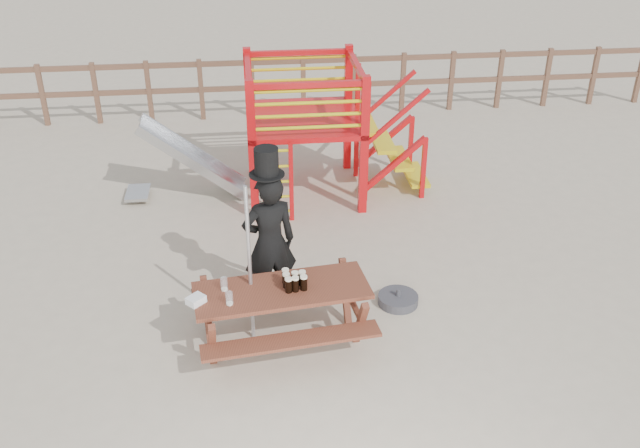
{
  "coord_description": "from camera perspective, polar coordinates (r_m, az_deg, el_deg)",
  "views": [
    {
      "loc": [
        -0.68,
        -6.56,
        5.07
      ],
      "look_at": [
        0.14,
        0.8,
        0.94
      ],
      "focal_mm": 40.0,
      "sensor_mm": 36.0,
      "label": 1
    }
  ],
  "objects": [
    {
      "name": "ground",
      "position": [
        8.32,
        -0.35,
        -8.39
      ],
      "size": [
        60.0,
        60.0,
        0.0
      ],
      "primitive_type": "plane",
      "color": "#BAAA91",
      "rests_on": "ground"
    },
    {
      "name": "man_with_hat",
      "position": [
        8.21,
        -4.07,
        -1.25
      ],
      "size": [
        0.72,
        0.56,
        2.06
      ],
      "rotation": [
        0.0,
        0.0,
        3.38
      ],
      "color": "black",
      "rests_on": "ground"
    },
    {
      "name": "back_fence",
      "position": [
        14.25,
        -3.39,
        11.41
      ],
      "size": [
        15.09,
        0.09,
        1.2
      ],
      "color": "brown",
      "rests_on": "ground"
    },
    {
      "name": "parasol_base",
      "position": [
        8.74,
        6.26,
        -6.02
      ],
      "size": [
        0.49,
        0.49,
        0.21
      ],
      "color": "#39393E",
      "rests_on": "ground"
    },
    {
      "name": "empty_glasses",
      "position": [
        7.58,
        -7.48,
        -5.39
      ],
      "size": [
        0.13,
        0.35,
        0.15
      ],
      "color": "silver",
      "rests_on": "picnic_table"
    },
    {
      "name": "paper_bag",
      "position": [
        7.56,
        -9.9,
        -6.01
      ],
      "size": [
        0.23,
        0.23,
        0.08
      ],
      "primitive_type": "cube",
      "rotation": [
        0.0,
        0.0,
        0.76
      ],
      "color": "white",
      "rests_on": "picnic_table"
    },
    {
      "name": "metal_pole",
      "position": [
        7.68,
        -5.64,
        -3.38
      ],
      "size": [
        0.04,
        0.04,
        1.91
      ],
      "primitive_type": "cylinder",
      "color": "#B2B2B7",
      "rests_on": "ground"
    },
    {
      "name": "stout_pints",
      "position": [
        7.67,
        -2.11,
        -4.55
      ],
      "size": [
        0.26,
        0.26,
        0.17
      ],
      "color": "black",
      "rests_on": "picnic_table"
    },
    {
      "name": "playground_fort",
      "position": [
        10.93,
        -1.72,
        7.7
      ],
      "size": [
        4.71,
        1.84,
        2.1
      ],
      "color": "red",
      "rests_on": "ground"
    },
    {
      "name": "picnic_table",
      "position": [
        7.86,
        -3.04,
        -6.8
      ],
      "size": [
        2.03,
        1.52,
        0.73
      ],
      "rotation": [
        0.0,
        0.0,
        0.12
      ],
      "color": "brown",
      "rests_on": "ground"
    }
  ]
}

